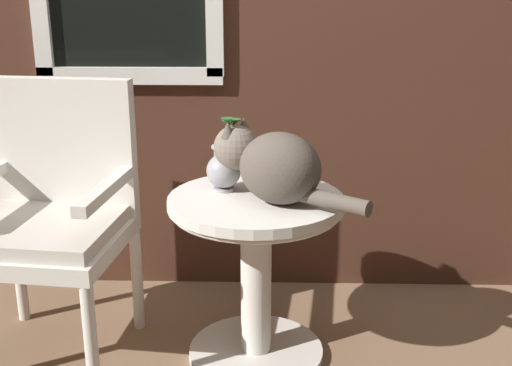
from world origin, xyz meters
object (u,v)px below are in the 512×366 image
object	(u,v)px
wicker_side_table	(256,251)
pewter_vase_with_ivy	(224,166)
wicker_chair	(51,209)
cat	(273,165)

from	to	relation	value
wicker_side_table	pewter_vase_with_ivy	bearing A→B (deg)	149.43
wicker_chair	pewter_vase_with_ivy	xyz separation A→B (m)	(0.62, 0.01, 0.16)
cat	pewter_vase_with_ivy	size ratio (longest dim) A/B	1.90
pewter_vase_with_ivy	cat	bearing A→B (deg)	-31.53
wicker_chair	pewter_vase_with_ivy	distance (m)	0.64
wicker_side_table	wicker_chair	size ratio (longest dim) A/B	0.62
cat	pewter_vase_with_ivy	bearing A→B (deg)	148.47
cat	wicker_chair	bearing A→B (deg)	173.02
wicker_chair	pewter_vase_with_ivy	size ratio (longest dim) A/B	3.70
wicker_side_table	cat	distance (m)	0.34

